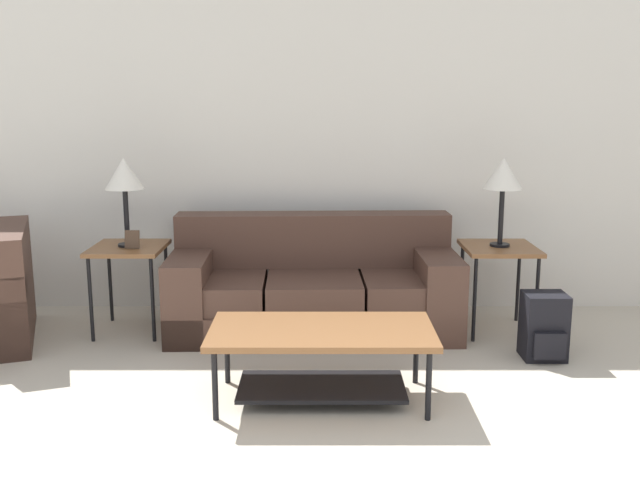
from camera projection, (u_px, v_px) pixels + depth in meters
name	position (u px, v px, depth m)	size (l,w,h in m)	color
wall_back	(338.00, 146.00, 5.60)	(9.08, 0.06, 2.60)	silver
couch	(311.00, 289.00, 5.22)	(2.08, 0.92, 0.82)	#4C3328
coffee_table	(319.00, 347.00, 3.97)	(1.25, 0.62, 0.42)	brown
side_table_left	(125.00, 255.00, 5.11)	(0.51, 0.55, 0.63)	brown
side_table_right	(496.00, 255.00, 5.12)	(0.51, 0.55, 0.63)	brown
table_lamp_left	(121.00, 176.00, 5.00)	(0.27, 0.27, 0.63)	black
table_lamp_right	(500.00, 176.00, 5.01)	(0.27, 0.27, 0.63)	black
backpack	(541.00, 327.00, 4.64)	(0.27, 0.31, 0.43)	black
picture_frame	(129.00, 240.00, 5.00)	(0.10, 0.04, 0.13)	#4C3828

